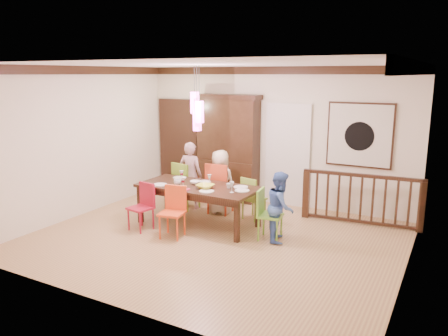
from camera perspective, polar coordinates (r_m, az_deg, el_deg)
The scene contains 37 objects.
floor at distance 7.54m, azimuth -1.17°, elevation -9.21°, with size 6.00×6.00×0.00m, color #9E724C.
ceiling at distance 7.02m, azimuth -1.27°, elevation 13.40°, with size 6.00×6.00×0.00m, color white.
wall_back at distance 9.36m, azimuth 6.43°, elevation 4.14°, with size 6.00×6.00×0.00m, color silver.
wall_left at distance 9.00m, azimuth -18.06°, elevation 3.28°, with size 5.00×5.00×0.00m, color silver.
wall_right at distance 6.25m, azimuth 23.42°, elevation -0.87°, with size 5.00×5.00×0.00m, color silver.
crown_molding at distance 7.02m, azimuth -1.27°, elevation 12.75°, with size 6.00×5.00×0.16m, color black, non-canonical shape.
panel_door at distance 10.51m, azimuth -5.93°, elevation 2.83°, with size 1.04×0.07×2.24m, color black.
white_doorway at distance 9.27m, azimuth 8.29°, elevation 1.50°, with size 0.97×0.05×2.22m, color silver.
painting at distance 8.79m, azimuth 17.30°, elevation 4.12°, with size 1.25×0.06×1.25m.
pendant_cluster at distance 7.77m, azimuth -3.53°, elevation 7.41°, with size 0.27×0.21×1.14m.
dining_table at distance 8.02m, azimuth -3.40°, elevation -2.86°, with size 2.22×1.02×0.75m.
chair_far_left at distance 9.06m, azimuth -4.87°, elevation -1.83°, with size 0.52×0.52×0.98m.
chair_far_mid at distance 8.73m, azimuth -0.47°, elevation -2.12°, with size 0.51×0.51×1.04m.
chair_far_right at distance 8.39m, azimuth 3.96°, elevation -3.55°, with size 0.46×0.46×0.83m.
chair_near_left at distance 7.94m, azimuth -10.88°, elevation -4.65°, with size 0.44×0.44×0.84m.
chair_near_mid at distance 7.50m, azimuth -6.83°, elevation -5.34°, with size 0.47×0.47×0.88m.
chair_end_right at distance 7.40m, azimuth 6.08°, elevation -5.63°, with size 0.44×0.44×0.86m.
china_hutch at distance 9.63m, azimuth 0.54°, elevation 2.71°, with size 1.47×0.46×2.32m.
balustrade at distance 8.48m, azimuth 17.47°, elevation -3.78°, with size 2.18×0.27×0.96m.
person_far_left at distance 9.08m, azimuth -4.38°, elevation -0.93°, with size 0.51×0.33×1.39m, color #D7A4B1.
person_far_mid at distance 8.68m, azimuth -0.49°, elevation -1.84°, with size 0.63×0.41×1.29m, color beige.
person_end_right at distance 7.35m, azimuth 7.41°, elevation -5.00°, with size 0.58×0.45×1.18m, color #466EC4.
serving_bowl at distance 7.79m, azimuth -2.46°, elevation -2.42°, with size 0.31×0.31×0.08m, color gold.
small_bowl at distance 8.11m, azimuth -3.79°, elevation -1.90°, with size 0.20×0.20×0.06m, color white.
cup_left at distance 8.08m, azimuth -6.11°, elevation -1.84°, with size 0.13×0.13×0.10m, color silver.
cup_right at distance 7.80m, azimuth 0.63°, elevation -2.35°, with size 0.09×0.09×0.08m, color silver.
plate_far_left at distance 8.60m, azimuth -5.80°, elevation -1.27°, with size 0.26×0.26×0.01m, color white.
plate_far_mid at distance 8.24m, azimuth -2.63°, elevation -1.82°, with size 0.26×0.26×0.01m, color white.
plate_far_right at distance 7.86m, azimuth 2.21°, elevation -2.51°, with size 0.26×0.26×0.01m, color white.
plate_near_left at distance 8.11m, azimuth -8.38°, elevation -2.17°, with size 0.26×0.26×0.01m, color white.
plate_near_mid at distance 7.59m, azimuth -2.28°, elevation -3.04°, with size 0.26×0.26×0.01m, color white.
plate_end_right at distance 7.63m, azimuth 2.38°, elevation -2.96°, with size 0.26×0.26×0.01m, color white.
wine_glass_a at distance 8.40m, azimuth -5.56°, elevation -0.98°, with size 0.08×0.08×0.19m, color #590C19, non-canonical shape.
wine_glass_b at distance 8.04m, azimuth -1.92°, elevation -1.53°, with size 0.08×0.08×0.19m, color silver, non-canonical shape.
wine_glass_c at distance 7.84m, azimuth -5.37°, elevation -1.94°, with size 0.08×0.08×0.19m, color #590C19, non-canonical shape.
wine_glass_d at distance 7.51m, azimuth 1.03°, elevation -2.52°, with size 0.08×0.08×0.19m, color silver, non-canonical shape.
napkin at distance 7.74m, azimuth -5.22°, elevation -2.78°, with size 0.18×0.14×0.01m, color #D83359.
Camera 1 is at (3.50, -6.09, 2.76)m, focal length 35.00 mm.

